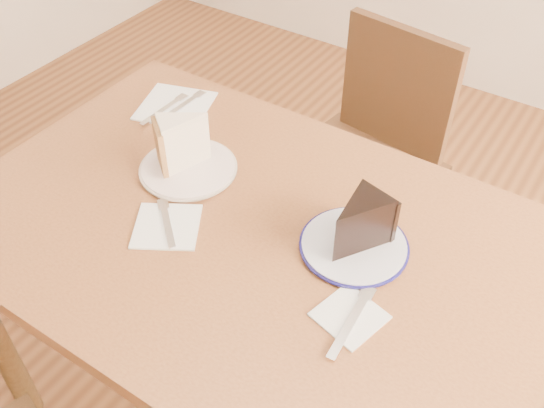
{
  "coord_description": "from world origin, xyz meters",
  "views": [
    {
      "loc": [
        0.52,
        -0.69,
        1.62
      ],
      "look_at": [
        0.04,
        0.04,
        0.8
      ],
      "focal_mm": 40.0,
      "sensor_mm": 36.0,
      "label": 1
    }
  ],
  "objects": [
    {
      "name": "plate_navy",
      "position": [
        0.21,
        0.07,
        0.76
      ],
      "size": [
        0.2,
        0.2,
        0.01
      ],
      "primitive_type": "cylinder",
      "color": "silver",
      "rests_on": "table"
    },
    {
      "name": "napkin_cream",
      "position": [
        -0.13,
        -0.09,
        0.75
      ],
      "size": [
        0.18,
        0.18,
        0.0
      ],
      "primitive_type": "cube",
      "rotation": [
        0.0,
        0.0,
        0.54
      ],
      "color": "white",
      "rests_on": "table"
    },
    {
      "name": "chair_far",
      "position": [
        -0.03,
        0.64,
        0.48
      ],
      "size": [
        0.48,
        0.48,
        0.85
      ],
      "rotation": [
        0.0,
        0.0,
        3.0
      ],
      "color": "black",
      "rests_on": "ground"
    },
    {
      "name": "knife_spare",
      "position": [
        -0.41,
        0.22,
        0.76
      ],
      "size": [
        0.02,
        0.16,
        0.0
      ],
      "primitive_type": "cube",
      "rotation": [
        0.0,
        0.0,
        -0.03
      ],
      "color": "silver",
      "rests_on": "napkin_spare"
    },
    {
      "name": "napkin_spare",
      "position": [
        -0.4,
        0.25,
        0.75
      ],
      "size": [
        0.21,
        0.21,
        0.0
      ],
      "primitive_type": "cube",
      "rotation": [
        0.0,
        0.0,
        0.31
      ],
      "color": "white",
      "rests_on": "table"
    },
    {
      "name": "table",
      "position": [
        0.0,
        0.0,
        0.65
      ],
      "size": [
        1.2,
        0.8,
        0.75
      ],
      "color": "#4D2915",
      "rests_on": "ground"
    },
    {
      "name": "knife_navy",
      "position": [
        0.29,
        -0.09,
        0.76
      ],
      "size": [
        0.03,
        0.17,
        0.0
      ],
      "primitive_type": "cube",
      "rotation": [
        0.0,
        0.0,
        0.07
      ],
      "color": "silver",
      "rests_on": "napkin_navy"
    },
    {
      "name": "plate_cream",
      "position": [
        -0.21,
        0.08,
        0.76
      ],
      "size": [
        0.21,
        0.21,
        0.01
      ],
      "primitive_type": "cylinder",
      "color": "silver",
      "rests_on": "table"
    },
    {
      "name": "napkin_navy",
      "position": [
        0.28,
        -0.08,
        0.75
      ],
      "size": [
        0.13,
        0.13,
        0.0
      ],
      "primitive_type": "cube",
      "rotation": [
        0.0,
        0.0,
        -0.24
      ],
      "color": "white",
      "rests_on": "table"
    },
    {
      "name": "fork_spare",
      "position": [
        -0.38,
        0.27,
        0.76
      ],
      "size": [
        0.02,
        0.14,
        0.0
      ],
      "primitive_type": "cube",
      "rotation": [
        0.0,
        0.0,
        -0.04
      ],
      "color": "silver",
      "rests_on": "napkin_spare"
    },
    {
      "name": "chocolate_cake",
      "position": [
        0.21,
        0.06,
        0.81
      ],
      "size": [
        0.11,
        0.14,
        0.1
      ],
      "primitive_type": null,
      "rotation": [
        0.0,
        0.0,
        2.91
      ],
      "color": "black",
      "rests_on": "plate_navy"
    },
    {
      "name": "carrot_cake",
      "position": [
        -0.22,
        0.09,
        0.82
      ],
      "size": [
        0.12,
        0.13,
        0.11
      ],
      "primitive_type": null,
      "rotation": [
        0.0,
        0.0,
        -0.66
      ],
      "color": "white",
      "rests_on": "plate_cream"
    },
    {
      "name": "fork_cream",
      "position": [
        -0.14,
        -0.08,
        0.76
      ],
      "size": [
        0.11,
        0.1,
        0.0
      ],
      "primitive_type": "cube",
      "rotation": [
        0.0,
        0.0,
        0.85
      ],
      "color": "silver",
      "rests_on": "napkin_cream"
    }
  ]
}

